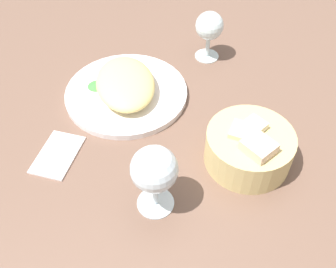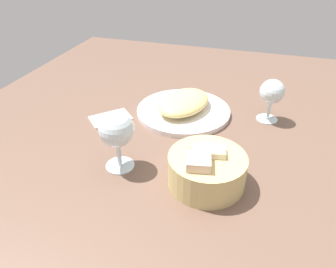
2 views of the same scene
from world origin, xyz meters
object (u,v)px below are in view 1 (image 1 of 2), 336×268
object	(u,v)px
wine_glass_far	(209,28)
folded_napkin	(57,154)
plate	(126,93)
bread_basket	(249,147)
wine_glass_near	(154,171)

from	to	relation	value
wine_glass_far	folded_napkin	size ratio (longest dim) A/B	1.09
plate	bread_basket	world-z (taller)	bread_basket
bread_basket	wine_glass_near	size ratio (longest dim) A/B	1.18
plate	wine_glass_far	bearing A→B (deg)	98.07
plate	wine_glass_far	size ratio (longest dim) A/B	2.24
bread_basket	wine_glass_far	distance (cm)	33.57
plate	wine_glass_far	distance (cm)	24.85
plate	bread_basket	bearing A→B (deg)	23.32
folded_napkin	wine_glass_far	bearing A→B (deg)	-28.97
plate	wine_glass_far	xyz separation A→B (cm)	(-3.33, 23.50, 7.38)
plate	bread_basket	size ratio (longest dim) A/B	1.67
plate	folded_napkin	distance (cm)	21.08
folded_napkin	bread_basket	bearing A→B (deg)	-76.51
wine_glass_near	folded_napkin	size ratio (longest dim) A/B	1.25
plate	folded_napkin	size ratio (longest dim) A/B	2.45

